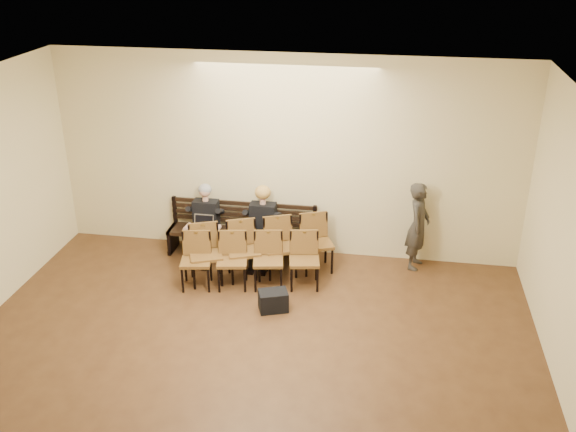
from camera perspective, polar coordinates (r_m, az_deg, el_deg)
name	(u,v)px	position (r m, az deg, el deg)	size (l,w,h in m)	color
room_walls	(218,217)	(6.76, -6.27, -0.08)	(8.02, 10.01, 3.51)	#F6E5B0
bench	(242,244)	(11.30, -4.14, -2.46)	(2.60, 0.90, 0.45)	black
seated_man	(205,223)	(11.17, -7.39, -0.60)	(0.53, 0.73, 1.27)	black
seated_woman	(262,227)	(10.93, -2.32, -1.00)	(0.54, 0.75, 1.26)	black
laptop	(202,231)	(11.00, -7.65, -1.37)	(0.34, 0.27, 0.25)	silver
water_bottle	(269,237)	(10.73, -1.72, -1.85)	(0.08, 0.08, 0.25)	silver
bag	(273,301)	(9.76, -1.32, -7.54)	(0.43, 0.29, 0.32)	black
passerby	(419,220)	(10.84, 11.54, -0.32)	(0.64, 0.42, 1.75)	#35312B
chair_row_front	(262,250)	(10.51, -2.31, -3.00)	(2.35, 0.53, 0.97)	brown
chair_row_back	(250,261)	(10.23, -3.38, -4.05)	(2.20, 0.49, 0.90)	brown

